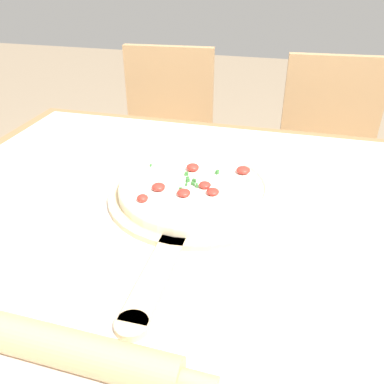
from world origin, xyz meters
TOP-DOWN VIEW (x-y plane):
  - dining_table at (0.00, 0.00)m, footprint 1.32×1.03m
  - towel_cloth at (0.00, 0.00)m, footprint 1.24×0.95m
  - pizza_peel at (-0.03, 0.04)m, footprint 0.37×0.58m
  - pizza at (-0.03, 0.07)m, footprint 0.33×0.33m
  - rolling_pin at (-0.13, -0.37)m, footprint 0.46×0.06m
  - chair_left at (-0.37, 0.90)m, footprint 0.43×0.43m
  - chair_right at (0.30, 0.90)m, footprint 0.43×0.43m

SIDE VIEW (x-z plane):
  - chair_left at x=-0.37m, z-range 0.07..0.97m
  - chair_right at x=0.30m, z-range 0.07..0.97m
  - dining_table at x=0.00m, z-range 0.28..1.05m
  - towel_cloth at x=0.00m, z-range 0.77..0.77m
  - pizza_peel at x=-0.03m, z-range 0.77..0.79m
  - pizza at x=-0.03m, z-range 0.78..0.82m
  - rolling_pin at x=-0.13m, z-range 0.77..0.82m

